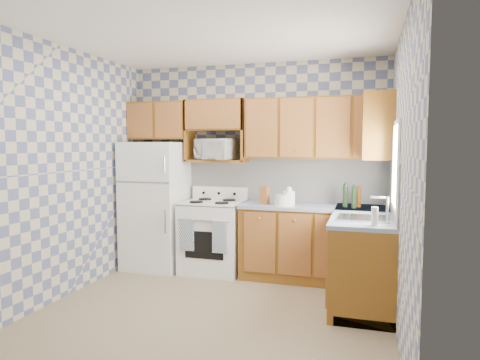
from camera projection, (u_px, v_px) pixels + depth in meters
name	position (u px, v px, depth m)	size (l,w,h in m)	color
floor	(214.00, 312.00, 4.22)	(3.40, 3.40, 0.00)	#7B6C50
back_wall	(255.00, 167.00, 5.64)	(3.40, 0.02, 2.70)	slate
right_wall	(401.00, 180.00, 3.63)	(0.02, 3.20, 2.70)	slate
backsplash_back	(284.00, 179.00, 5.53)	(2.60, 0.01, 0.56)	silver
backsplash_right	(393.00, 188.00, 4.41)	(0.01, 1.60, 0.56)	silver
refrigerator	(156.00, 205.00, 5.71)	(0.75, 0.70, 1.68)	white
stove_body	(213.00, 237.00, 5.54)	(0.76, 0.65, 0.90)	white
cooktop	(213.00, 203.00, 5.50)	(0.76, 0.65, 0.03)	silver
backguard	(220.00, 193.00, 5.76)	(0.76, 0.08, 0.17)	white
dish_towel_left	(187.00, 235.00, 5.26)	(0.18, 0.03, 0.39)	navy
dish_towel_right	(220.00, 237.00, 5.14)	(0.18, 0.03, 0.39)	navy
base_cabinets_back	(314.00, 244.00, 5.20)	(1.75, 0.60, 0.88)	brown
base_cabinets_right	(363.00, 258.00, 4.55)	(0.60, 1.60, 0.88)	brown
countertop_back	(314.00, 207.00, 5.15)	(1.77, 0.63, 0.04)	slate
countertop_right	(363.00, 216.00, 4.52)	(0.63, 1.60, 0.04)	slate
upper_cabinets_back	(317.00, 128.00, 5.21)	(1.75, 0.33, 0.74)	brown
upper_cabinets_fridge	(160.00, 121.00, 5.80)	(0.82, 0.33, 0.50)	brown
upper_cabinets_right	(378.00, 127.00, 4.83)	(0.33, 0.70, 0.74)	brown
microwave_shelf	(217.00, 161.00, 5.61)	(0.80, 0.33, 0.03)	brown
microwave	(216.00, 149.00, 5.57)	(0.50, 0.34, 0.27)	white
sink	(363.00, 219.00, 4.18)	(0.48, 0.40, 0.03)	#B7B7BC
window	(396.00, 166.00, 4.06)	(0.02, 0.66, 0.86)	white
bottle_0	(345.00, 196.00, 4.99)	(0.06, 0.06, 0.26)	black
bottle_1	(354.00, 197.00, 4.90)	(0.06, 0.06, 0.25)	black
bottle_2	(359.00, 197.00, 4.99)	(0.06, 0.06, 0.23)	#5A2E10
knife_block	(264.00, 195.00, 5.24)	(0.10, 0.10, 0.22)	brown
electric_kettle	(289.00, 198.00, 5.12)	(0.14, 0.14, 0.18)	white
food_containers	(283.00, 200.00, 5.11)	(0.20, 0.20, 0.13)	beige
soap_bottle	(375.00, 216.00, 3.84)	(0.06, 0.06, 0.17)	beige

